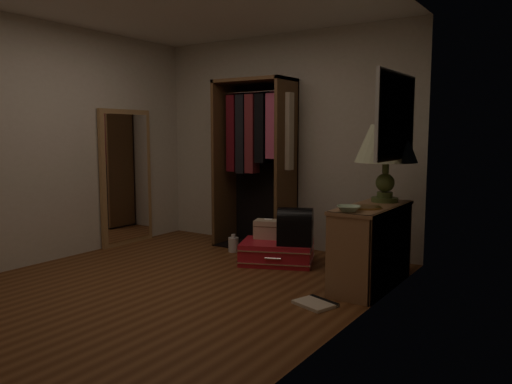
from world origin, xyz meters
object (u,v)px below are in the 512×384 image
at_px(open_wardrobe, 257,148).
at_px(floor_mirror, 126,177).
at_px(pink_suitcase, 277,252).
at_px(table_lamp, 386,145).
at_px(train_case, 268,229).
at_px(white_jug, 233,244).
at_px(console_bookshelf, 373,243).
at_px(black_bag, 295,226).

relative_size(open_wardrobe, floor_mirror, 1.21).
distance_m(open_wardrobe, pink_suitcase, 1.38).
bearing_deg(table_lamp, floor_mirror, -174.35).
distance_m(train_case, white_jug, 0.59).
bearing_deg(train_case, pink_suitcase, -48.30).
distance_m(console_bookshelf, open_wardrobe, 2.09).
height_order(train_case, black_bag, black_bag).
xyz_separation_m(console_bookshelf, white_jug, (-1.85, 0.34, -0.31)).
relative_size(black_bag, white_jug, 2.01).
bearing_deg(console_bookshelf, black_bag, 169.95).
distance_m(floor_mirror, train_case, 2.01).
relative_size(open_wardrobe, table_lamp, 2.72).
height_order(table_lamp, white_jug, table_lamp).
bearing_deg(train_case, open_wardrobe, 116.33).
bearing_deg(white_jug, table_lamp, -1.77).
height_order(train_case, white_jug, train_case).
distance_m(open_wardrobe, floor_mirror, 1.70).
relative_size(open_wardrobe, black_bag, 4.80).
distance_m(console_bookshelf, table_lamp, 0.94).
relative_size(console_bookshelf, white_jug, 5.27).
relative_size(open_wardrobe, pink_suitcase, 2.19).
distance_m(console_bookshelf, pink_suitcase, 1.19).
height_order(open_wardrobe, black_bag, open_wardrobe).
height_order(open_wardrobe, white_jug, open_wardrobe).
bearing_deg(open_wardrobe, pink_suitcase, -41.29).
bearing_deg(pink_suitcase, floor_mirror, 163.35).
relative_size(pink_suitcase, white_jug, 4.40).
bearing_deg(open_wardrobe, white_jug, -100.87).
xyz_separation_m(train_case, black_bag, (0.41, -0.12, 0.10)).
relative_size(floor_mirror, train_case, 4.78).
distance_m(open_wardrobe, white_jug, 1.20).
xyz_separation_m(pink_suitcase, train_case, (-0.17, 0.10, 0.22)).
bearing_deg(black_bag, white_jug, 146.13).
bearing_deg(black_bag, pink_suitcase, 151.10).
height_order(pink_suitcase, black_bag, black_bag).
bearing_deg(black_bag, open_wardrobe, 123.58).
bearing_deg(floor_mirror, black_bag, 4.77).
bearing_deg(table_lamp, white_jug, 178.23).
distance_m(console_bookshelf, black_bag, 0.92).
distance_m(black_bag, white_jug, 1.02).
xyz_separation_m(pink_suitcase, white_jug, (-0.70, 0.16, -0.03)).
relative_size(console_bookshelf, pink_suitcase, 1.20).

